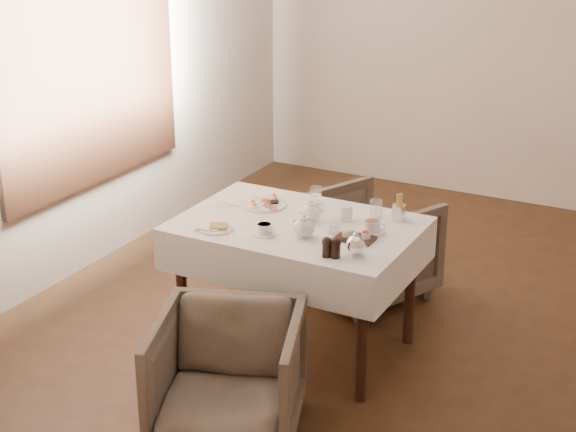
% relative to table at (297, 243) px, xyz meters
% --- Properties ---
extents(room, '(5.00, 5.00, 5.00)m').
position_rel_table_xyz_m(room, '(-1.75, 0.47, 0.96)').
color(room, '#321D10').
rests_on(room, ground).
extents(table, '(1.28, 0.88, 0.75)m').
position_rel_table_xyz_m(table, '(0.00, 0.00, 0.00)').
color(table, black).
rests_on(table, ground).
extents(armchair_near, '(0.87, 0.88, 0.63)m').
position_rel_table_xyz_m(armchair_near, '(0.10, -0.91, -0.33)').
color(armchair_near, '#4D4338').
rests_on(armchair_near, ground).
extents(armchair_far, '(0.95, 0.96, 0.66)m').
position_rel_table_xyz_m(armchair_far, '(0.07, 0.80, -0.31)').
color(armchair_far, '#4D4338').
rests_on(armchair_far, ground).
extents(breakfast_plate, '(0.27, 0.27, 0.03)m').
position_rel_table_xyz_m(breakfast_plate, '(-0.30, 0.16, 0.13)').
color(breakfast_plate, white).
rests_on(breakfast_plate, table).
extents(side_plate, '(0.19, 0.18, 0.02)m').
position_rel_table_xyz_m(side_plate, '(-0.35, -0.29, 0.12)').
color(side_plate, white).
rests_on(side_plate, table).
extents(teapot_centre, '(0.17, 0.15, 0.12)m').
position_rel_table_xyz_m(teapot_centre, '(0.05, 0.07, 0.17)').
color(teapot_centre, white).
rests_on(teapot_centre, table).
extents(teapot_front, '(0.19, 0.18, 0.13)m').
position_rel_table_xyz_m(teapot_front, '(0.12, -0.16, 0.18)').
color(teapot_front, white).
rests_on(teapot_front, table).
extents(creamer, '(0.07, 0.07, 0.08)m').
position_rel_table_xyz_m(creamer, '(0.21, 0.16, 0.16)').
color(creamer, white).
rests_on(creamer, table).
extents(teacup_near, '(0.12, 0.12, 0.06)m').
position_rel_table_xyz_m(teacup_near, '(-0.08, -0.23, 0.14)').
color(teacup_near, white).
rests_on(teacup_near, table).
extents(teacup_far, '(0.14, 0.14, 0.07)m').
position_rel_table_xyz_m(teacup_far, '(0.41, 0.06, 0.15)').
color(teacup_far, white).
rests_on(teacup_far, table).
extents(glass_left, '(0.08, 0.08, 0.10)m').
position_rel_table_xyz_m(glass_left, '(-0.05, 0.32, 0.16)').
color(glass_left, silver).
rests_on(glass_left, table).
extents(glass_mid, '(0.08, 0.08, 0.09)m').
position_rel_table_xyz_m(glass_mid, '(0.24, -0.04, 0.16)').
color(glass_mid, silver).
rests_on(glass_mid, table).
extents(glass_right, '(0.08, 0.08, 0.10)m').
position_rel_table_xyz_m(glass_right, '(0.34, 0.29, 0.17)').
color(glass_right, silver).
rests_on(glass_right, table).
extents(condiment_board, '(0.20, 0.13, 0.05)m').
position_rel_table_xyz_m(condiment_board, '(0.37, -0.07, 0.13)').
color(condiment_board, black).
rests_on(condiment_board, table).
extents(pepper_mill_left, '(0.06, 0.06, 0.11)m').
position_rel_table_xyz_m(pepper_mill_left, '(0.33, -0.33, 0.17)').
color(pepper_mill_left, black).
rests_on(pepper_mill_left, table).
extents(pepper_mill_right, '(0.07, 0.07, 0.11)m').
position_rel_table_xyz_m(pepper_mill_right, '(0.38, -0.32, 0.17)').
color(pepper_mill_right, black).
rests_on(pepper_mill_right, table).
extents(silver_pot, '(0.14, 0.13, 0.13)m').
position_rel_table_xyz_m(silver_pot, '(0.45, -0.25, 0.18)').
color(silver_pot, white).
rests_on(silver_pot, table).
extents(fries_cup, '(0.07, 0.07, 0.16)m').
position_rel_table_xyz_m(fries_cup, '(0.47, 0.30, 0.19)').
color(fries_cup, silver).
rests_on(fries_cup, table).
extents(cutlery_fork, '(0.18, 0.02, 0.00)m').
position_rel_table_xyz_m(cutlery_fork, '(-0.46, 0.07, 0.12)').
color(cutlery_fork, silver).
rests_on(cutlery_fork, table).
extents(cutlery_knife, '(0.17, 0.08, 0.00)m').
position_rel_table_xyz_m(cutlery_knife, '(-0.52, 0.01, 0.12)').
color(cutlery_knife, silver).
rests_on(cutlery_knife, table).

